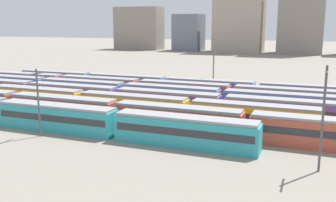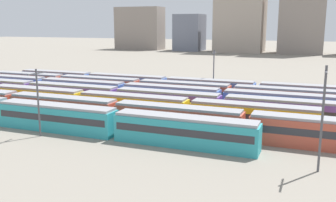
{
  "view_description": "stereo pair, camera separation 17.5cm",
  "coord_description": "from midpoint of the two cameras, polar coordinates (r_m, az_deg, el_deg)",
  "views": [
    {
      "loc": [
        52.2,
        -41.81,
        14.62
      ],
      "look_at": [
        29.72,
        15.6,
        2.04
      ],
      "focal_mm": 40.28,
      "sensor_mm": 36.0,
      "label": 1
    },
    {
      "loc": [
        52.36,
        -41.74,
        14.62
      ],
      "look_at": [
        29.72,
        15.6,
        2.04
      ],
      "focal_mm": 40.28,
      "sensor_mm": 36.0,
      "label": 2
    }
  ],
  "objects": [
    {
      "name": "distant_building_2",
      "position": [
        208.25,
        10.94,
        12.58
      ],
      "size": [
        24.93,
        20.93,
        38.34
      ],
      "primitive_type": "cube",
      "color": "#A89989",
      "rests_on": "ground_plane"
    },
    {
      "name": "train_track_2",
      "position": [
        64.62,
        -12.76,
        -0.1
      ],
      "size": [
        74.7,
        3.06,
        3.75
      ],
      "color": "yellow",
      "rests_on": "ground_plane"
    },
    {
      "name": "catenary_pole_0",
      "position": [
        51.99,
        -18.98,
        0.27
      ],
      "size": [
        0.24,
        3.2,
        9.0
      ],
      "color": "#4C4C51",
      "rests_on": "ground_plane"
    },
    {
      "name": "train_track_3",
      "position": [
        60.24,
        8.37,
        -0.78
      ],
      "size": [
        112.5,
        3.06,
        3.75
      ],
      "color": "#6B429E",
      "rests_on": "ground_plane"
    },
    {
      "name": "train_track_1",
      "position": [
        51.58,
        1.51,
        -2.74
      ],
      "size": [
        93.6,
        3.06,
        3.75
      ],
      "color": "#BC4C38",
      "rests_on": "ground_plane"
    },
    {
      "name": "train_track_6",
      "position": [
        76.63,
        6.41,
        1.91
      ],
      "size": [
        93.6,
        3.06,
        3.75
      ],
      "color": "#4C70BC",
      "rests_on": "ground_plane"
    },
    {
      "name": "catenary_pole_1",
      "position": [
        79.22,
        6.99,
        4.66
      ],
      "size": [
        0.24,
        3.2,
        9.43
      ],
      "color": "#4C4C51",
      "rests_on": "ground_plane"
    },
    {
      "name": "distant_building_1",
      "position": [
        215.4,
        3.31,
        10.3
      ],
      "size": [
        14.86,
        16.12,
        20.09
      ],
      "primitive_type": "cube",
      "color": "slate",
      "rests_on": "ground_plane"
    },
    {
      "name": "distant_building_0",
      "position": [
        227.0,
        -4.27,
        10.9
      ],
      "size": [
        27.45,
        12.68,
        24.5
      ],
      "primitive_type": "cube",
      "color": "gray",
      "rests_on": "ground_plane"
    },
    {
      "name": "catenary_pole_2",
      "position": [
        39.98,
        22.47,
        -1.89
      ],
      "size": [
        0.24,
        3.2,
        10.78
      ],
      "color": "#4C4C51",
      "rests_on": "ground_plane"
    },
    {
      "name": "distant_building_3",
      "position": [
        204.94,
        19.85,
        14.0
      ],
      "size": [
        21.54,
        19.07,
        51.62
      ],
      "primitive_type": "cube",
      "color": "gray",
      "rests_on": "ground_plane"
    },
    {
      "name": "train_track_0",
      "position": [
        54.79,
        -16.38,
        -2.37
      ],
      "size": [
        55.8,
        3.06,
        3.75
      ],
      "color": "teal",
      "rests_on": "ground_plane"
    },
    {
      "name": "train_track_4",
      "position": [
        65.51,
        8.23,
        0.22
      ],
      "size": [
        112.5,
        3.06,
        3.75
      ],
      "color": "#4C70BC",
      "rests_on": "ground_plane"
    },
    {
      "name": "train_track_5",
      "position": [
        72.82,
        2.46,
        1.47
      ],
      "size": [
        93.6,
        3.06,
        3.75
      ],
      "color": "#BC4C38",
      "rests_on": "ground_plane"
    },
    {
      "name": "ground_plane",
      "position": [
        78.99,
        -20.42,
        0.13
      ],
      "size": [
        600.0,
        600.0,
        0.0
      ],
      "primitive_type": "plane",
      "color": "gray"
    }
  ]
}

